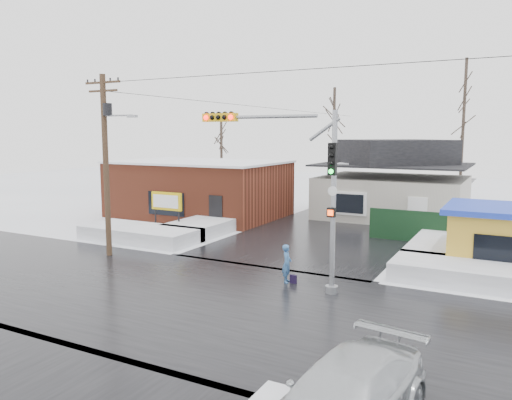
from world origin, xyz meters
The scene contains 20 objects.
ground centered at (0.00, 0.00, 0.00)m, with size 120.00×120.00×0.00m, color white.
road_ns centered at (0.00, 0.00, 0.01)m, with size 10.00×120.00×0.02m, color black.
road_ew centered at (0.00, 0.00, 0.01)m, with size 120.00×10.00×0.02m, color black.
snowbank_nw centered at (-9.00, 7.00, 0.40)m, with size 7.00×3.00×0.80m, color white.
snowbank_ne centered at (9.00, 7.00, 0.40)m, with size 7.00×3.00×0.80m, color white.
snowbank_nside_w centered at (-7.00, 12.00, 0.40)m, with size 3.00×8.00×0.80m, color white.
snowbank_nside_e centered at (7.00, 12.00, 0.40)m, with size 3.00×8.00×0.80m, color white.
traffic_signal centered at (2.43, 2.97, 4.54)m, with size 6.05×0.68×7.00m.
utility_pole centered at (-7.93, 3.50, 5.11)m, with size 3.15×0.44×9.00m.
brick_building centered at (-11.00, 15.99, 2.08)m, with size 12.20×8.20×4.12m.
marquee_sign centered at (-9.00, 9.49, 1.92)m, with size 2.20×0.21×2.55m.
house centered at (2.00, 22.00, 2.62)m, with size 10.40×8.40×5.76m.
kiosk centered at (9.50, 9.99, 1.46)m, with size 4.60×4.60×2.88m.
fence centered at (6.50, 14.00, 0.90)m, with size 8.00×0.12×1.80m, color black.
tree_far_left centered at (-4.00, 26.00, 7.95)m, with size 3.00×3.00×10.00m.
tree_far_mid centered at (6.00, 28.00, 9.54)m, with size 3.00×3.00×12.00m.
tree_far_west centered at (-14.00, 24.00, 6.36)m, with size 3.00×3.00×8.00m.
pedestrian centered at (1.89, 3.47, 0.80)m, with size 0.58×0.38×1.59m, color #3967A0.
car centered at (7.30, -5.61, 0.76)m, with size 2.13×5.23×1.52m, color silver.
shopping_bag centered at (2.19, 3.45, 0.17)m, with size 0.28×0.12×0.35m, color black.
Camera 1 is at (10.14, -14.85, 6.13)m, focal length 35.00 mm.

